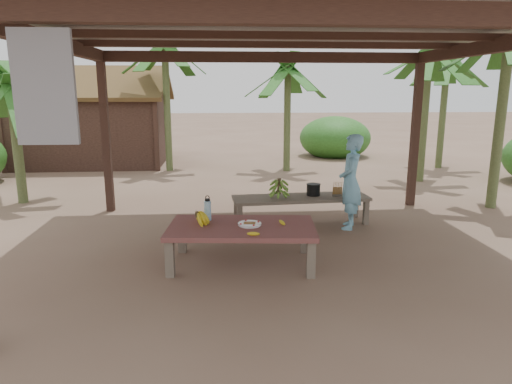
{
  "coord_description": "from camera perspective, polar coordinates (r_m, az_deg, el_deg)",
  "views": [
    {
      "loc": [
        -0.8,
        -5.9,
        2.12
      ],
      "look_at": [
        -0.33,
        0.05,
        0.8
      ],
      "focal_mm": 32.0,
      "sensor_mm": 36.0,
      "label": 1
    }
  ],
  "objects": [
    {
      "name": "banana_plant_nw",
      "position": [
        12.55,
        -11.32,
        16.65
      ],
      "size": [
        1.8,
        1.8,
        3.58
      ],
      "color": "#596638",
      "rests_on": "ground"
    },
    {
      "name": "ground",
      "position": [
        6.32,
        3.04,
        -7.15
      ],
      "size": [
        80.0,
        80.0,
        0.0
      ],
      "primitive_type": "plane",
      "color": "brown",
      "rests_on": "ground"
    },
    {
      "name": "pavilion",
      "position": [
        5.97,
        3.25,
        18.77
      ],
      "size": [
        6.6,
        5.6,
        2.95
      ],
      "color": "black",
      "rests_on": "ground"
    },
    {
      "name": "hut",
      "position": [
        14.42,
        -19.54,
        7.74
      ],
      "size": [
        4.4,
        3.43,
        2.85
      ],
      "color": "black",
      "rests_on": "ground"
    },
    {
      "name": "banana_plant_far",
      "position": [
        13.8,
        22.76,
        14.31
      ],
      "size": [
        1.8,
        1.8,
        3.28
      ],
      "color": "#596638",
      "rests_on": "ground"
    },
    {
      "name": "water_flask",
      "position": [
        5.88,
        -6.06,
        -2.22
      ],
      "size": [
        0.09,
        0.09,
        0.33
      ],
      "color": "#459CD8",
      "rests_on": "work_table"
    },
    {
      "name": "woman",
      "position": [
        7.24,
        11.73,
        1.24
      ],
      "size": [
        0.5,
        0.62,
        1.48
      ],
      "primitive_type": "imported",
      "rotation": [
        0.0,
        0.0,
        -1.86
      ],
      "color": "#6FB2D3",
      "rests_on": "ground"
    },
    {
      "name": "banana_plant_w",
      "position": [
        9.75,
        -28.22,
        10.27
      ],
      "size": [
        1.8,
        1.8,
        2.46
      ],
      "color": "#596638",
      "rests_on": "ground"
    },
    {
      "name": "loose_banana_side",
      "position": [
        5.7,
        3.28,
        -3.83
      ],
      "size": [
        0.08,
        0.15,
        0.04
      ],
      "primitive_type": "ellipsoid",
      "rotation": [
        0.0,
        0.0,
        0.26
      ],
      "color": "yellow",
      "rests_on": "work_table"
    },
    {
      "name": "ripe_banana_bunch",
      "position": [
        5.73,
        -7.42,
        -3.14
      ],
      "size": [
        0.31,
        0.28,
        0.18
      ],
      "primitive_type": null,
      "rotation": [
        0.0,
        0.0,
        0.09
      ],
      "color": "yellow",
      "rests_on": "work_table"
    },
    {
      "name": "banana_plant_n",
      "position": [
        12.3,
        4.0,
        14.2
      ],
      "size": [
        1.8,
        1.8,
        2.98
      ],
      "color": "#596638",
      "rests_on": "ground"
    },
    {
      "name": "loose_banana_front",
      "position": [
        5.26,
        -0.33,
        -5.24
      ],
      "size": [
        0.17,
        0.08,
        0.04
      ],
      "primitive_type": "ellipsoid",
      "rotation": [
        0.0,
        0.0,
        1.79
      ],
      "color": "yellow",
      "rests_on": "work_table"
    },
    {
      "name": "plate",
      "position": [
        5.64,
        -0.8,
        -4.05
      ],
      "size": [
        0.29,
        0.29,
        0.04
      ],
      "color": "white",
      "rests_on": "work_table"
    },
    {
      "name": "cooking_pot",
      "position": [
        7.52,
        7.18,
        0.27
      ],
      "size": [
        0.22,
        0.22,
        0.19
      ],
      "primitive_type": "cylinder",
      "color": "black",
      "rests_on": "bench"
    },
    {
      "name": "work_table",
      "position": [
        5.67,
        -1.79,
        -4.84
      ],
      "size": [
        1.88,
        1.16,
        0.5
      ],
      "rotation": [
        0.0,
        0.0,
        -0.09
      ],
      "color": "brown",
      "rests_on": "ground"
    },
    {
      "name": "banana_plant_e",
      "position": [
        9.39,
        29.08,
        15.9
      ],
      "size": [
        1.8,
        1.8,
        3.42
      ],
      "color": "#596638",
      "rests_on": "ground"
    },
    {
      "name": "green_banana_stalk",
      "position": [
        7.32,
        2.91,
        0.57
      ],
      "size": [
        0.31,
        0.31,
        0.33
      ],
      "primitive_type": null,
      "rotation": [
        0.0,
        0.0,
        0.08
      ],
      "color": "#598C2D",
      "rests_on": "bench"
    },
    {
      "name": "skewer_rack",
      "position": [
        7.53,
        10.14,
        0.4
      ],
      "size": [
        0.19,
        0.09,
        0.24
      ],
      "primitive_type": null,
      "rotation": [
        0.0,
        0.0,
        0.08
      ],
      "color": "#A57F47",
      "rests_on": "bench"
    },
    {
      "name": "banana_plant_ne",
      "position": [
        11.53,
        20.79,
        15.1
      ],
      "size": [
        1.8,
        1.8,
        3.29
      ],
      "color": "#596638",
      "rests_on": "ground"
    },
    {
      "name": "bench",
      "position": [
        7.45,
        5.63,
        -0.99
      ],
      "size": [
        2.24,
        0.77,
        0.45
      ],
      "rotation": [
        0.0,
        0.0,
        0.08
      ],
      "color": "brown",
      "rests_on": "ground"
    }
  ]
}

